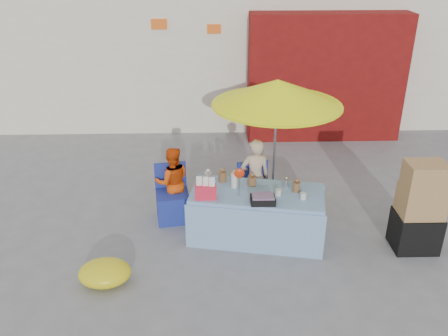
{
  "coord_description": "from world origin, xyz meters",
  "views": [
    {
      "loc": [
        -0.2,
        -5.34,
        3.87
      ],
      "look_at": [
        -0.02,
        0.6,
        1.0
      ],
      "focal_mm": 38.0,
      "sensor_mm": 36.0,
      "label": 1
    }
  ],
  "objects_px": {
    "vendor_beige": "(255,177)",
    "umbrella": "(277,93)",
    "chair_left": "(173,204)",
    "vendor_orange": "(173,182)",
    "chair_right": "(255,202)",
    "market_table": "(256,214)",
    "box_stack": "(419,210)"
  },
  "relations": [
    {
      "from": "chair_right",
      "to": "umbrella",
      "type": "bearing_deg",
      "value": 34.22
    },
    {
      "from": "market_table",
      "to": "chair_right",
      "type": "xyz_separation_m",
      "value": [
        0.03,
        0.52,
        -0.11
      ]
    },
    {
      "from": "market_table",
      "to": "vendor_beige",
      "type": "height_order",
      "value": "vendor_beige"
    },
    {
      "from": "market_table",
      "to": "box_stack",
      "type": "xyz_separation_m",
      "value": [
        2.15,
        -0.35,
        0.23
      ]
    },
    {
      "from": "vendor_orange",
      "to": "umbrella",
      "type": "height_order",
      "value": "umbrella"
    },
    {
      "from": "vendor_orange",
      "to": "box_stack",
      "type": "height_order",
      "value": "box_stack"
    },
    {
      "from": "chair_left",
      "to": "chair_right",
      "type": "bearing_deg",
      "value": -9.02
    },
    {
      "from": "umbrella",
      "to": "vendor_beige",
      "type": "bearing_deg",
      "value": -153.43
    },
    {
      "from": "market_table",
      "to": "chair_right",
      "type": "distance_m",
      "value": 0.53
    },
    {
      "from": "market_table",
      "to": "vendor_orange",
      "type": "height_order",
      "value": "market_table"
    },
    {
      "from": "market_table",
      "to": "chair_left",
      "type": "distance_m",
      "value": 1.33
    },
    {
      "from": "market_table",
      "to": "box_stack",
      "type": "bearing_deg",
      "value": 1.37
    },
    {
      "from": "chair_right",
      "to": "umbrella",
      "type": "height_order",
      "value": "umbrella"
    },
    {
      "from": "chair_left",
      "to": "umbrella",
      "type": "distance_m",
      "value": 2.27
    },
    {
      "from": "chair_left",
      "to": "umbrella",
      "type": "bearing_deg",
      "value": 1.36
    },
    {
      "from": "market_table",
      "to": "chair_left",
      "type": "bearing_deg",
      "value": 167.62
    },
    {
      "from": "chair_left",
      "to": "box_stack",
      "type": "xyz_separation_m",
      "value": [
        3.37,
        -0.87,
        0.34
      ]
    },
    {
      "from": "vendor_beige",
      "to": "umbrella",
      "type": "height_order",
      "value": "umbrella"
    },
    {
      "from": "box_stack",
      "to": "vendor_beige",
      "type": "bearing_deg",
      "value": 154.66
    },
    {
      "from": "chair_left",
      "to": "umbrella",
      "type": "relative_size",
      "value": 0.41
    },
    {
      "from": "vendor_orange",
      "to": "chair_right",
      "type": "bearing_deg",
      "value": 164.83
    },
    {
      "from": "vendor_beige",
      "to": "box_stack",
      "type": "xyz_separation_m",
      "value": [
        2.12,
        -1.0,
        -0.02
      ]
    },
    {
      "from": "market_table",
      "to": "umbrella",
      "type": "height_order",
      "value": "umbrella"
    },
    {
      "from": "vendor_beige",
      "to": "chair_right",
      "type": "bearing_deg",
      "value": 79.93
    },
    {
      "from": "chair_left",
      "to": "vendor_orange",
      "type": "distance_m",
      "value": 0.33
    },
    {
      "from": "vendor_orange",
      "to": "vendor_beige",
      "type": "height_order",
      "value": "vendor_beige"
    },
    {
      "from": "chair_right",
      "to": "vendor_beige",
      "type": "bearing_deg",
      "value": 79.93
    },
    {
      "from": "vendor_beige",
      "to": "umbrella",
      "type": "relative_size",
      "value": 0.59
    },
    {
      "from": "chair_left",
      "to": "umbrella",
      "type": "xyz_separation_m",
      "value": [
        1.55,
        0.28,
        1.64
      ]
    },
    {
      "from": "umbrella",
      "to": "chair_left",
      "type": "bearing_deg",
      "value": -169.62
    },
    {
      "from": "market_table",
      "to": "box_stack",
      "type": "relative_size",
      "value": 1.54
    },
    {
      "from": "market_table",
      "to": "vendor_orange",
      "type": "relative_size",
      "value": 1.79
    }
  ]
}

